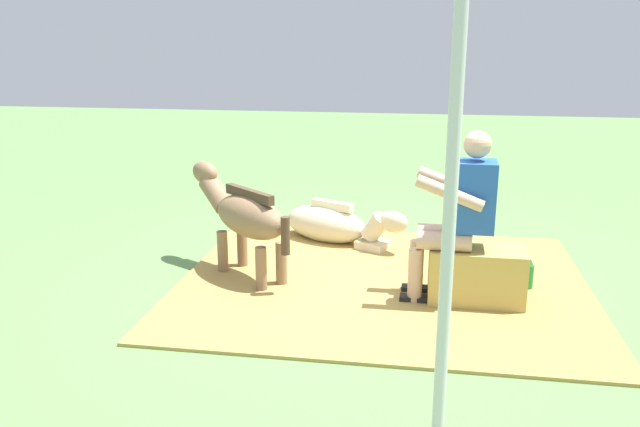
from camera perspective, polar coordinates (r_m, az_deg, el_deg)
ground_plane at (r=5.41m, az=2.71°, el=-5.85°), size 24.00×24.00×0.00m
hay_patch at (r=5.34m, az=5.57°, el=-6.08°), size 3.29×2.79×0.02m
hay_bale at (r=5.02m, az=13.65°, el=-5.37°), size 0.71×0.41×0.44m
person_seated at (r=4.86m, az=12.13°, el=0.25°), size 0.67×0.42×1.32m
pony_standing at (r=5.34m, az=-6.78°, el=-0.10°), size 1.12×0.99×0.90m
pony_lying at (r=6.27m, az=1.26°, el=-0.97°), size 1.33×0.81×0.42m
soda_bottle at (r=5.39m, az=18.08°, el=-5.22°), size 0.07×0.07×0.27m
tent_pole_left at (r=2.82m, az=11.48°, el=0.56°), size 0.06×0.06×2.51m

